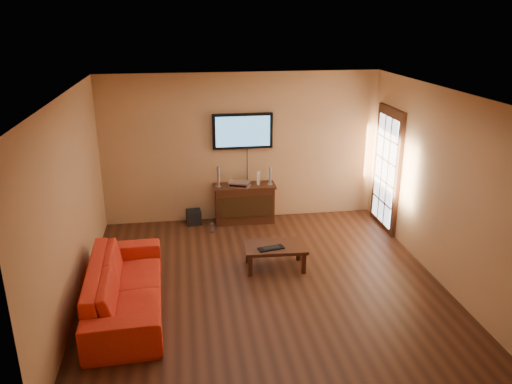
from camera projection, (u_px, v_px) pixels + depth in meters
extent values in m
plane|color=#331A0E|center=(264.00, 283.00, 7.15)|extent=(5.00, 5.00, 0.00)
plane|color=tan|center=(242.00, 148.00, 9.02)|extent=(5.00, 0.00, 5.00)
plane|color=tan|center=(71.00, 204.00, 6.34)|extent=(0.00, 5.00, 5.00)
plane|color=tan|center=(438.00, 185.00, 7.05)|extent=(0.00, 5.00, 5.00)
plane|color=white|center=(265.00, 93.00, 6.24)|extent=(5.00, 5.00, 0.00)
cube|color=#32160B|center=(387.00, 171.00, 8.73)|extent=(0.06, 1.02, 2.22)
cube|color=white|center=(385.00, 171.00, 8.72)|extent=(0.01, 0.79, 1.89)
cube|color=#32160B|center=(244.00, 204.00, 9.16)|extent=(1.06, 0.40, 0.67)
cube|color=black|center=(246.00, 207.00, 8.96)|extent=(0.97, 0.02, 0.40)
cube|color=#32160B|center=(244.00, 186.00, 9.04)|extent=(1.12, 0.43, 0.04)
cube|color=black|center=(243.00, 131.00, 8.88)|extent=(1.08, 0.07, 0.64)
cube|color=teal|center=(243.00, 132.00, 8.84)|extent=(0.97, 0.01, 0.54)
cube|color=#32160B|center=(275.00, 247.00, 7.46)|extent=(0.94, 0.59, 0.05)
cube|color=#32160B|center=(250.00, 266.00, 7.29)|extent=(0.06, 0.06, 0.32)
cube|color=#32160B|center=(304.00, 263.00, 7.36)|extent=(0.06, 0.06, 0.32)
cube|color=#32160B|center=(248.00, 253.00, 7.69)|extent=(0.06, 0.06, 0.32)
cube|color=#32160B|center=(298.00, 251.00, 7.76)|extent=(0.06, 0.06, 0.32)
imported|color=red|center=(125.00, 279.00, 6.37)|extent=(0.75, 2.30, 0.89)
cylinder|color=silver|center=(219.00, 186.00, 8.94)|extent=(0.10, 0.10, 0.02)
cylinder|color=silver|center=(218.00, 176.00, 8.88)|extent=(0.06, 0.06, 0.36)
cylinder|color=silver|center=(270.00, 184.00, 9.07)|extent=(0.09, 0.09, 0.01)
cylinder|color=silver|center=(270.00, 175.00, 9.02)|extent=(0.05, 0.05, 0.32)
cube|color=silver|center=(240.00, 184.00, 8.97)|extent=(0.43, 0.38, 0.08)
cube|color=white|center=(259.00, 178.00, 9.07)|extent=(0.08, 0.16, 0.22)
cube|color=black|center=(194.00, 217.00, 9.13)|extent=(0.28, 0.28, 0.26)
cylinder|color=white|center=(212.00, 228.00, 8.77)|extent=(0.07, 0.07, 0.17)
sphere|color=white|center=(212.00, 223.00, 8.74)|extent=(0.03, 0.03, 0.03)
cube|color=black|center=(271.00, 248.00, 7.35)|extent=(0.41, 0.22, 0.02)
cube|color=black|center=(271.00, 248.00, 7.34)|extent=(0.27, 0.15, 0.01)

